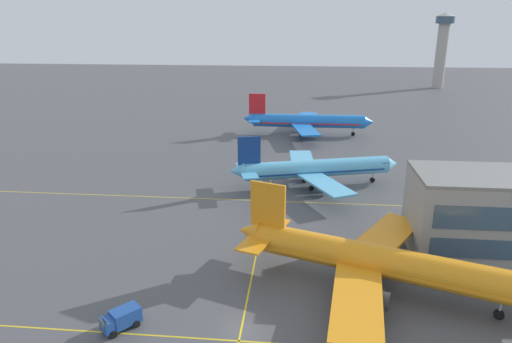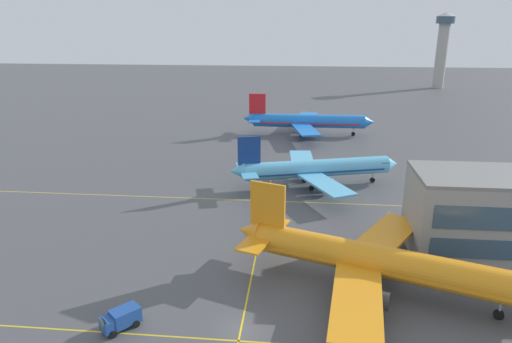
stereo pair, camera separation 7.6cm
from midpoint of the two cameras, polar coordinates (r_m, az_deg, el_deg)
The scene contains 7 objects.
ground_plane at distance 51.86m, azimuth -1.82°, elevation -18.88°, with size 600.00×600.00×0.00m, color #4C4C4F.
airliner_front_gate at distance 57.69m, azimuth 14.87°, elevation -10.68°, with size 36.60×31.33×11.71m.
airliner_second_row at distance 90.95m, azimuth 7.34°, elevation 0.36°, with size 33.83×28.85×10.69m.
airliner_third_row at distance 132.90m, azimuth 6.33°, elevation 6.22°, with size 37.15×32.18×11.59m.
taxiway_markings at distance 66.46m, azimuth 0.12°, elevation -9.86°, with size 133.31×85.29×0.01m.
service_truck_red_van at distance 53.21m, azimuth -16.41°, elevation -17.08°, with size 4.14×4.27×2.10m.
control_tower at distance 243.57m, azimuth 22.12°, elevation 14.37°, with size 8.82×8.82×35.00m.
Camera 2 is at (5.62, -41.00, 31.25)m, focal length 32.28 mm.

